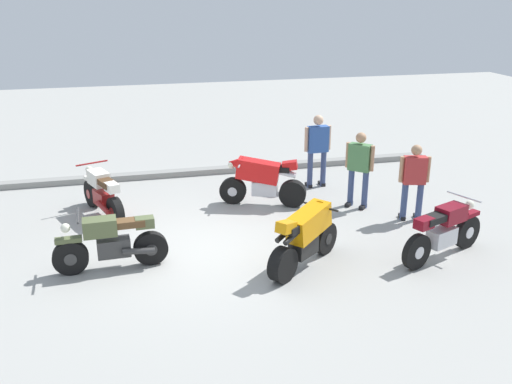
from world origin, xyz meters
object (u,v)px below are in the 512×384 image
(person_in_red_shirt, at_px, (414,178))
(motorcycle_maroon_cruiser, at_px, (443,231))
(motorcycle_orange_sportbike, at_px, (306,235))
(person_in_green_shirt, at_px, (359,165))
(motorcycle_olive_vintage, at_px, (111,243))
(motorcycle_red_sportbike, at_px, (262,180))
(motorcycle_cream_vintage, at_px, (102,194))
(person_in_blue_shirt, at_px, (317,146))

(person_in_red_shirt, bearing_deg, motorcycle_maroon_cruiser, -177.45)
(motorcycle_orange_sportbike, xyz_separation_m, person_in_green_shirt, (2.05, 2.51, 0.37))
(motorcycle_olive_vintage, xyz_separation_m, motorcycle_orange_sportbike, (3.27, -0.70, 0.11))
(motorcycle_olive_vintage, xyz_separation_m, person_in_red_shirt, (6.10, 0.81, 0.43))
(motorcycle_red_sportbike, distance_m, motorcycle_maroon_cruiser, 4.19)
(motorcycle_cream_vintage, height_order, motorcycle_orange_sportbike, motorcycle_orange_sportbike)
(motorcycle_orange_sportbike, xyz_separation_m, person_in_blue_shirt, (1.62, 4.01, 0.44))
(motorcycle_orange_sportbike, bearing_deg, person_in_blue_shirt, 29.02)
(motorcycle_olive_vintage, distance_m, motorcycle_cream_vintage, 2.60)
(motorcycle_maroon_cruiser, relative_size, person_in_green_shirt, 1.17)
(motorcycle_red_sportbike, distance_m, person_in_blue_shirt, 1.89)
(motorcycle_maroon_cruiser, bearing_deg, motorcycle_cream_vintage, 126.47)
(motorcycle_olive_vintage, distance_m, person_in_blue_shirt, 5.93)
(motorcycle_orange_sportbike, bearing_deg, person_in_green_shirt, 11.69)
(motorcycle_olive_vintage, bearing_deg, motorcycle_maroon_cruiser, 167.99)
(person_in_green_shirt, bearing_deg, person_in_red_shirt, 82.93)
(person_in_green_shirt, bearing_deg, motorcycle_cream_vintage, -53.22)
(motorcycle_orange_sportbike, height_order, person_in_green_shirt, person_in_green_shirt)
(motorcycle_olive_vintage, distance_m, person_in_red_shirt, 6.17)
(motorcycle_red_sportbike, distance_m, person_in_green_shirt, 2.16)
(motorcycle_cream_vintage, xyz_separation_m, motorcycle_maroon_cruiser, (5.93, -3.56, 0.03))
(person_in_green_shirt, bearing_deg, motorcycle_olive_vintage, -26.34)
(motorcycle_red_sportbike, distance_m, motorcycle_cream_vintage, 3.46)
(motorcycle_maroon_cruiser, xyz_separation_m, person_in_blue_shirt, (-0.88, 4.28, 0.52))
(motorcycle_red_sportbike, relative_size, person_in_blue_shirt, 1.05)
(person_in_red_shirt, height_order, person_in_green_shirt, person_in_green_shirt)
(motorcycle_olive_vintage, relative_size, motorcycle_maroon_cruiser, 0.99)
(motorcycle_cream_vintage, xyz_separation_m, person_in_green_shirt, (5.49, -0.78, 0.48))
(motorcycle_olive_vintage, bearing_deg, motorcycle_orange_sportbike, 165.48)
(person_in_red_shirt, bearing_deg, motorcycle_olive_vintage, 110.93)
(motorcycle_cream_vintage, distance_m, motorcycle_maroon_cruiser, 6.92)
(motorcycle_maroon_cruiser, distance_m, person_in_green_shirt, 2.85)
(motorcycle_cream_vintage, xyz_separation_m, motorcycle_orange_sportbike, (3.44, -3.29, 0.11))
(person_in_blue_shirt, bearing_deg, motorcycle_maroon_cruiser, -172.85)
(motorcycle_red_sportbike, relative_size, person_in_green_shirt, 1.11)
(motorcycle_orange_sportbike, height_order, motorcycle_maroon_cruiser, motorcycle_orange_sportbike)
(motorcycle_red_sportbike, xyz_separation_m, motorcycle_cream_vintage, (-3.45, 0.18, -0.11))
(motorcycle_olive_vintage, distance_m, motorcycle_orange_sportbike, 3.35)
(motorcycle_cream_vintage, xyz_separation_m, person_in_red_shirt, (6.27, -1.78, 0.43))
(motorcycle_olive_vintage, height_order, person_in_green_shirt, person_in_green_shirt)
(motorcycle_olive_vintage, height_order, motorcycle_orange_sportbike, motorcycle_orange_sportbike)
(motorcycle_maroon_cruiser, height_order, person_in_green_shirt, person_in_green_shirt)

